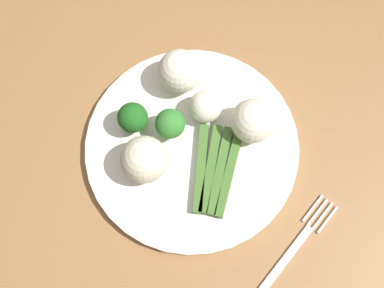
% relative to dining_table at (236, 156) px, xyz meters
% --- Properties ---
extents(ground_plane, '(6.00, 6.00, 0.02)m').
position_rel_dining_table_xyz_m(ground_plane, '(0.00, 0.00, -0.67)').
color(ground_plane, gray).
extents(dining_table, '(1.45, 0.96, 0.76)m').
position_rel_dining_table_xyz_m(dining_table, '(0.00, 0.00, 0.00)').
color(dining_table, olive).
rests_on(dining_table, ground_plane).
extents(plate, '(0.29, 0.29, 0.01)m').
position_rel_dining_table_xyz_m(plate, '(-0.06, -0.05, 0.10)').
color(plate, silver).
rests_on(plate, dining_table).
extents(asparagus_bundle, '(0.08, 0.13, 0.01)m').
position_rel_dining_table_xyz_m(asparagus_bundle, '(-0.01, -0.07, 0.12)').
color(asparagus_bundle, '#3D6626').
rests_on(asparagus_bundle, plate).
extents(broccoli_right, '(0.04, 0.04, 0.05)m').
position_rel_dining_table_xyz_m(broccoli_right, '(-0.09, -0.04, 0.14)').
color(broccoli_right, '#609E3D').
rests_on(broccoli_right, plate).
extents(broccoli_near_center, '(0.04, 0.04, 0.05)m').
position_rel_dining_table_xyz_m(broccoli_near_center, '(-0.14, -0.05, 0.14)').
color(broccoli_near_center, '#4C7F2B').
rests_on(broccoli_near_center, plate).
extents(cauliflower_back, '(0.04, 0.04, 0.04)m').
position_rel_dining_table_xyz_m(cauliflower_back, '(-0.06, 0.01, 0.13)').
color(cauliflower_back, silver).
rests_on(cauliflower_back, plate).
extents(cauliflower_front_left, '(0.06, 0.06, 0.06)m').
position_rel_dining_table_xyz_m(cauliflower_front_left, '(-0.10, -0.10, 0.14)').
color(cauliflower_front_left, beige).
rests_on(cauliflower_front_left, plate).
extents(cauliflower_front, '(0.06, 0.06, 0.06)m').
position_rel_dining_table_xyz_m(cauliflower_front, '(-0.11, 0.03, 0.14)').
color(cauliflower_front, silver).
rests_on(cauliflower_front, plate).
extents(cauliflower_edge, '(0.06, 0.06, 0.06)m').
position_rel_dining_table_xyz_m(cauliflower_edge, '(0.01, 0.01, 0.14)').
color(cauliflower_edge, silver).
rests_on(cauliflower_edge, plate).
extents(fork, '(0.06, 0.16, 0.00)m').
position_rel_dining_table_xyz_m(fork, '(0.12, -0.11, 0.10)').
color(fork, silver).
rests_on(fork, dining_table).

